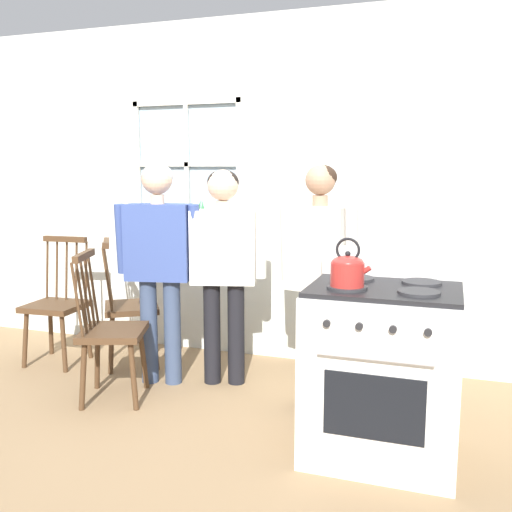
{
  "coord_description": "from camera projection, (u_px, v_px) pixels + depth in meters",
  "views": [
    {
      "loc": [
        1.38,
        -2.93,
        1.52
      ],
      "look_at": [
        0.26,
        0.31,
        1.0
      ],
      "focal_mm": 40.0,
      "sensor_mm": 36.0,
      "label": 1
    }
  ],
  "objects": [
    {
      "name": "chair_by_window",
      "position": [
        57.0,
        306.0,
        4.49
      ],
      "size": [
        0.44,
        0.43,
        0.99
      ],
      "rotation": [
        0.0,
        0.0,
        0.06
      ],
      "color": "#4C331E",
      "rests_on": "ground_plane"
    },
    {
      "name": "kettle",
      "position": [
        348.0,
        269.0,
        2.86
      ],
      "size": [
        0.21,
        0.17,
        0.25
      ],
      "color": "red",
      "rests_on": "stove"
    },
    {
      "name": "wall_back",
      "position": [
        273.0,
        193.0,
        4.51
      ],
      "size": [
        6.4,
        0.16,
        2.7
      ],
      "color": "silver",
      "rests_on": "ground_plane"
    },
    {
      "name": "chair_near_wall",
      "position": [
        129.0,
        308.0,
        4.43
      ],
      "size": [
        0.56,
        0.57,
        0.99
      ],
      "rotation": [
        0.0,
        0.0,
        2.15
      ],
      "color": "#4C331E",
      "rests_on": "ground_plane"
    },
    {
      "name": "person_adult_right",
      "position": [
        319.0,
        265.0,
        3.59
      ],
      "size": [
        0.55,
        0.31,
        1.55
      ],
      "rotation": [
        0.0,
        0.0,
        -0.28
      ],
      "color": "black",
      "rests_on": "ground_plane"
    },
    {
      "name": "person_elderly_left",
      "position": [
        159.0,
        251.0,
        3.98
      ],
      "size": [
        0.61,
        0.3,
        1.56
      ],
      "rotation": [
        0.0,
        0.0,
        0.2
      ],
      "color": "#384766",
      "rests_on": "ground_plane"
    },
    {
      "name": "chair_center_cluster",
      "position": [
        110.0,
        332.0,
        3.76
      ],
      "size": [
        0.52,
        0.53,
        0.99
      ],
      "rotation": [
        0.0,
        0.0,
        1.91
      ],
      "color": "#4C331E",
      "rests_on": "ground_plane"
    },
    {
      "name": "potted_plant",
      "position": [
        201.0,
        219.0,
        4.65
      ],
      "size": [
        0.13,
        0.13,
        0.24
      ],
      "color": "#935B3D",
      "rests_on": "wall_back"
    },
    {
      "name": "stove",
      "position": [
        382.0,
        370.0,
        3.01
      ],
      "size": [
        0.78,
        0.68,
        1.08
      ],
      "color": "white",
      "rests_on": "ground_plane"
    },
    {
      "name": "person_teen_center",
      "position": [
        223.0,
        254.0,
        3.98
      ],
      "size": [
        0.61,
        0.32,
        1.52
      ],
      "rotation": [
        0.0,
        0.0,
        0.27
      ],
      "color": "black",
      "rests_on": "ground_plane"
    },
    {
      "name": "ground_plane",
      "position": [
        198.0,
        426.0,
        3.42
      ],
      "size": [
        16.0,
        16.0,
        0.0
      ],
      "primitive_type": "plane",
      "color": "#937551"
    }
  ]
}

